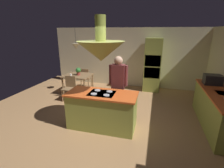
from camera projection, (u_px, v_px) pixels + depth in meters
name	position (u px, v px, depth m)	size (l,w,h in m)	color
ground	(105.00, 122.00, 4.57)	(8.16, 8.16, 0.00)	#AD7F51
wall_back	(128.00, 58.00, 7.35)	(6.80, 0.10, 2.55)	beige
kitchen_island	(102.00, 110.00, 4.24)	(1.75, 0.79, 0.96)	#939E42
counter_run_right	(217.00, 109.00, 4.27)	(0.73, 2.44, 0.94)	#939E42
oven_tower	(153.00, 65.00, 6.77)	(0.66, 0.62, 2.15)	#939E42
dining_table	(78.00, 77.00, 6.54)	(1.02, 0.94, 0.76)	olive
person_at_island	(118.00, 83.00, 4.62)	(0.53, 0.24, 1.77)	tan
range_hood	(101.00, 50.00, 3.78)	(1.10, 1.10, 1.00)	#939E42
pendant_light_over_table	(76.00, 46.00, 6.17)	(0.32, 0.32, 0.82)	beige
chair_facing_island	(70.00, 87.00, 5.95)	(0.40, 0.40, 0.87)	olive
chair_by_back_wall	(85.00, 77.00, 7.23)	(0.40, 0.40, 0.87)	olive
potted_plant_on_table	(78.00, 71.00, 6.42)	(0.20, 0.20, 0.30)	#99382D
cup_on_table	(71.00, 75.00, 6.32)	(0.07, 0.07, 0.09)	white
microwave_on_counter	(213.00, 80.00, 4.75)	(0.46, 0.36, 0.28)	#232326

